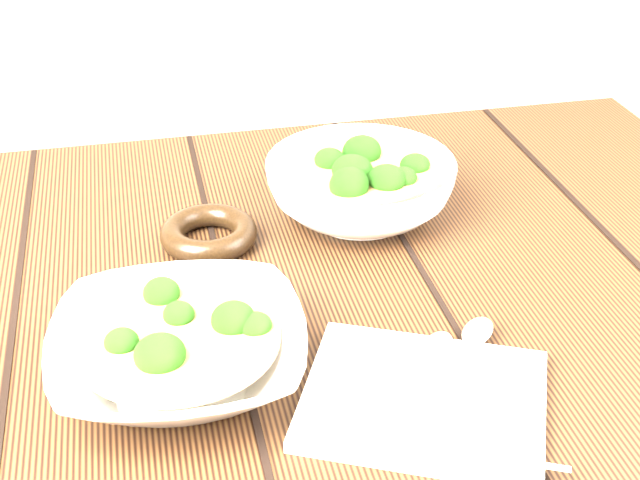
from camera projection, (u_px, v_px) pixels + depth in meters
table at (254, 396)px, 0.92m from camera, size 1.20×0.80×0.75m
soup_bowl_front at (179, 351)px, 0.75m from camera, size 0.23×0.23×0.06m
soup_bowl_back at (360, 186)px, 0.99m from camera, size 0.24×0.24×0.08m
trivet at (209, 233)px, 0.95m from camera, size 0.12×0.12×0.03m
napkin at (424, 399)px, 0.73m from camera, size 0.24×0.23×0.01m
spoon_left at (426, 367)px, 0.75m from camera, size 0.11×0.14×0.01m
spoon_right at (466, 351)px, 0.77m from camera, size 0.11×0.13×0.01m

